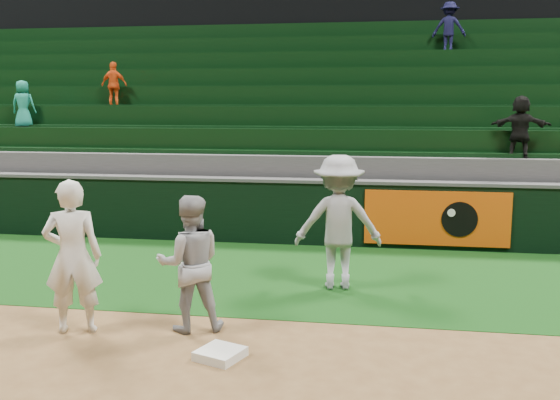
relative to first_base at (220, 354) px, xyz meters
The scene contains 9 objects.
ground 0.47m from the first_base, 134.93° to the left, with size 70.00×70.00×0.00m, color brown.
foul_grass 3.35m from the first_base, 95.67° to the left, with size 36.00×4.20×0.01m, color #0C330D.
upper_deck 18.75m from the first_base, 91.07° to the left, with size 40.00×12.00×12.00m, color black.
first_base is the anchor object (origin of this frame).
first_baseman 2.13m from the first_base, 165.34° to the left, with size 0.66×0.44×1.82m, color silver.
baserunner 1.22m from the first_base, 125.72° to the left, with size 0.79×0.62×1.63m, color #9699A0.
base_coach 3.08m from the first_base, 68.93° to the left, with size 1.25×0.72×1.94m, color #91959D.
field_wall 5.57m from the first_base, 93.16° to the left, with size 36.00×0.45×1.25m.
stadium_seating 9.45m from the first_base, 92.03° to the left, with size 36.00×5.95×5.16m.
Camera 1 is at (1.96, -6.43, 2.70)m, focal length 40.00 mm.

